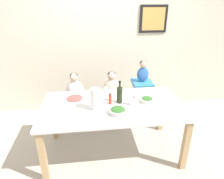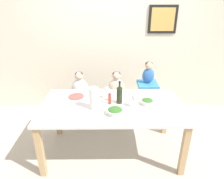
% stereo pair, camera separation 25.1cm
% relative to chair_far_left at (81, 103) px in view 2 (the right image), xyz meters
% --- Properties ---
extents(ground_plane, '(14.00, 14.00, 0.00)m').
position_rel_chair_far_left_xyz_m(ground_plane, '(0.52, -0.75, -0.37)').
color(ground_plane, '#BCB2A3').
extents(wall_back, '(10.00, 0.09, 2.70)m').
position_rel_chair_far_left_xyz_m(wall_back, '(0.52, 0.60, 0.98)').
color(wall_back, beige).
rests_on(wall_back, ground_plane).
extents(dining_table, '(1.79, 0.95, 0.74)m').
position_rel_chair_far_left_xyz_m(dining_table, '(0.52, -0.75, 0.28)').
color(dining_table, silver).
rests_on(dining_table, ground_plane).
extents(chair_far_left, '(0.37, 0.42, 0.44)m').
position_rel_chair_far_left_xyz_m(chair_far_left, '(0.00, 0.00, 0.00)').
color(chair_far_left, silver).
rests_on(chair_far_left, ground_plane).
extents(chair_far_center, '(0.37, 0.42, 0.44)m').
position_rel_chair_far_left_xyz_m(chair_far_center, '(0.59, 0.00, 0.00)').
color(chair_far_center, silver).
rests_on(chair_far_center, ground_plane).
extents(chair_right_highchair, '(0.32, 0.35, 0.72)m').
position_rel_chair_far_left_xyz_m(chair_right_highchair, '(1.10, -0.00, 0.19)').
color(chair_right_highchair, silver).
rests_on(chair_right_highchair, ground_plane).
extents(person_child_left, '(0.27, 0.14, 0.48)m').
position_rel_chair_far_left_xyz_m(person_child_left, '(-0.00, 0.00, 0.30)').
color(person_child_left, silver).
rests_on(person_child_left, chair_far_left).
extents(person_child_center, '(0.27, 0.14, 0.48)m').
position_rel_chair_far_left_xyz_m(person_child_center, '(0.59, 0.00, 0.30)').
color(person_child_center, beige).
rests_on(person_child_center, chair_far_center).
extents(person_baby_right, '(0.19, 0.12, 0.36)m').
position_rel_chair_far_left_xyz_m(person_baby_right, '(1.10, 0.00, 0.55)').
color(person_baby_right, '#3366B2').
rests_on(person_baby_right, chair_right_highchair).
extents(wine_bottle, '(0.08, 0.08, 0.30)m').
position_rel_chair_far_left_xyz_m(wine_bottle, '(0.61, -0.70, 0.48)').
color(wine_bottle, '#232D19').
rests_on(wine_bottle, dining_table).
extents(paper_towel_roll, '(0.12, 0.12, 0.27)m').
position_rel_chair_far_left_xyz_m(paper_towel_roll, '(0.30, -0.83, 0.50)').
color(paper_towel_roll, white).
rests_on(paper_towel_roll, dining_table).
extents(wine_glass_near, '(0.08, 0.08, 0.17)m').
position_rel_chair_far_left_xyz_m(wine_glass_near, '(0.79, -0.80, 0.49)').
color(wine_glass_near, white).
rests_on(wine_glass_near, dining_table).
extents(wine_glass_far, '(0.08, 0.08, 0.17)m').
position_rel_chair_far_left_xyz_m(wine_glass_far, '(0.45, -0.56, 0.49)').
color(wine_glass_far, white).
rests_on(wine_glass_far, dining_table).
extents(salad_bowl_large, '(0.20, 0.20, 0.07)m').
position_rel_chair_far_left_xyz_m(salad_bowl_large, '(0.55, -0.97, 0.40)').
color(salad_bowl_large, silver).
rests_on(salad_bowl_large, dining_table).
extents(salad_bowl_small, '(0.16, 0.16, 0.07)m').
position_rel_chair_far_left_xyz_m(salad_bowl_small, '(0.96, -0.74, 0.40)').
color(salad_bowl_small, silver).
rests_on(salad_bowl_small, dining_table).
extents(dinner_plate_front_left, '(0.21, 0.21, 0.01)m').
position_rel_chair_far_left_xyz_m(dinner_plate_front_left, '(-0.09, -1.01, 0.37)').
color(dinner_plate_front_left, silver).
rests_on(dinner_plate_front_left, dining_table).
extents(dinner_plate_back_left, '(0.21, 0.21, 0.01)m').
position_rel_chair_far_left_xyz_m(dinner_plate_back_left, '(0.03, -0.52, 0.37)').
color(dinner_plate_back_left, '#D14C47').
rests_on(dinner_plate_back_left, dining_table).
extents(condiment_bottle_hot_sauce, '(0.04, 0.04, 0.16)m').
position_rel_chair_far_left_xyz_m(condiment_bottle_hot_sauce, '(0.49, -0.72, 0.44)').
color(condiment_bottle_hot_sauce, red).
rests_on(condiment_bottle_hot_sauce, dining_table).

